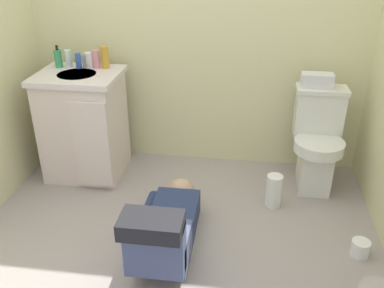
# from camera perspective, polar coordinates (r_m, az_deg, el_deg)

# --- Properties ---
(ground_plane) EXTENTS (3.07, 2.95, 0.04)m
(ground_plane) POSITION_cam_1_polar(r_m,az_deg,el_deg) (2.85, -1.90, -11.51)
(ground_plane) COLOR gray
(wall_back) EXTENTS (2.73, 0.08, 2.40)m
(wall_back) POSITION_cam_1_polar(r_m,az_deg,el_deg) (3.28, 0.86, 17.28)
(wall_back) COLOR beige
(wall_back) RESTS_ON ground_plane
(toilet) EXTENTS (0.36, 0.46, 0.75)m
(toilet) POSITION_cam_1_polar(r_m,az_deg,el_deg) (3.22, 16.48, 0.34)
(toilet) COLOR silver
(toilet) RESTS_ON ground_plane
(vanity_cabinet) EXTENTS (0.60, 0.53, 0.82)m
(vanity_cabinet) POSITION_cam_1_polar(r_m,az_deg,el_deg) (3.35, -14.30, 2.63)
(vanity_cabinet) COLOR beige
(vanity_cabinet) RESTS_ON ground_plane
(faucet) EXTENTS (0.02, 0.02, 0.10)m
(faucet) POSITION_cam_1_polar(r_m,az_deg,el_deg) (3.33, -14.34, 10.77)
(faucet) COLOR silver
(faucet) RESTS_ON vanity_cabinet
(person_plumber) EXTENTS (0.39, 1.06, 0.52)m
(person_plumber) POSITION_cam_1_polar(r_m,az_deg,el_deg) (2.55, -3.48, -11.18)
(person_plumber) COLOR navy
(person_plumber) RESTS_ON ground_plane
(tissue_box) EXTENTS (0.22, 0.11, 0.10)m
(tissue_box) POSITION_cam_1_polar(r_m,az_deg,el_deg) (3.14, 16.49, 8.20)
(tissue_box) COLOR silver
(tissue_box) RESTS_ON toilet
(soap_dispenser) EXTENTS (0.06, 0.06, 0.17)m
(soap_dispenser) POSITION_cam_1_polar(r_m,az_deg,el_deg) (3.38, -17.55, 10.93)
(soap_dispenser) COLOR #36985F
(soap_dispenser) RESTS_ON vanity_cabinet
(bottle_clear) EXTENTS (0.05, 0.05, 0.13)m
(bottle_clear) POSITION_cam_1_polar(r_m,az_deg,el_deg) (3.35, -16.27, 10.94)
(bottle_clear) COLOR silver
(bottle_clear) RESTS_ON vanity_cabinet
(bottle_blue) EXTENTS (0.04, 0.04, 0.11)m
(bottle_blue) POSITION_cam_1_polar(r_m,az_deg,el_deg) (3.31, -15.04, 10.76)
(bottle_blue) COLOR #3C5FBC
(bottle_blue) RESTS_ON vanity_cabinet
(bottle_white) EXTENTS (0.06, 0.06, 0.12)m
(bottle_white) POSITION_cam_1_polar(r_m,az_deg,el_deg) (3.30, -13.66, 10.89)
(bottle_white) COLOR white
(bottle_white) RESTS_ON vanity_cabinet
(bottle_pink) EXTENTS (0.06, 0.06, 0.14)m
(bottle_pink) POSITION_cam_1_polar(r_m,az_deg,el_deg) (3.29, -12.81, 11.07)
(bottle_pink) COLOR pink
(bottle_pink) RESTS_ON vanity_cabinet
(bottle_amber) EXTENTS (0.06, 0.06, 0.16)m
(bottle_amber) POSITION_cam_1_polar(r_m,az_deg,el_deg) (3.27, -11.64, 11.34)
(bottle_amber) COLOR gold
(bottle_amber) RESTS_ON vanity_cabinet
(paper_towel_roll) EXTENTS (0.11, 0.11, 0.24)m
(paper_towel_roll) POSITION_cam_1_polar(r_m,az_deg,el_deg) (3.03, 10.96, -6.20)
(paper_towel_roll) COLOR white
(paper_towel_roll) RESTS_ON ground_plane
(toilet_paper_roll) EXTENTS (0.11, 0.11, 0.10)m
(toilet_paper_roll) POSITION_cam_1_polar(r_m,az_deg,el_deg) (2.79, 21.68, -12.89)
(toilet_paper_roll) COLOR white
(toilet_paper_roll) RESTS_ON ground_plane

